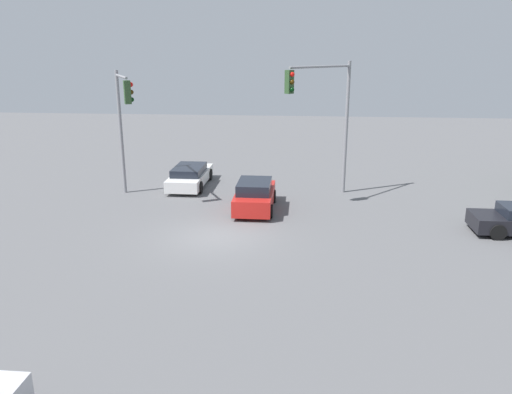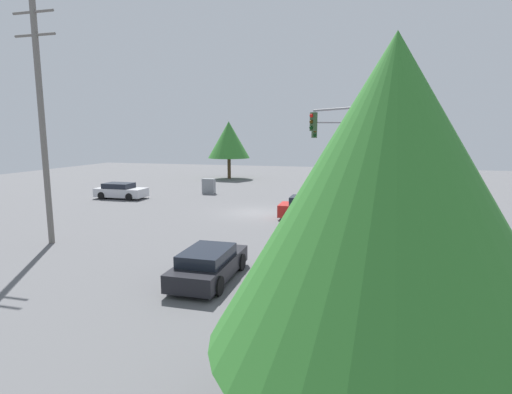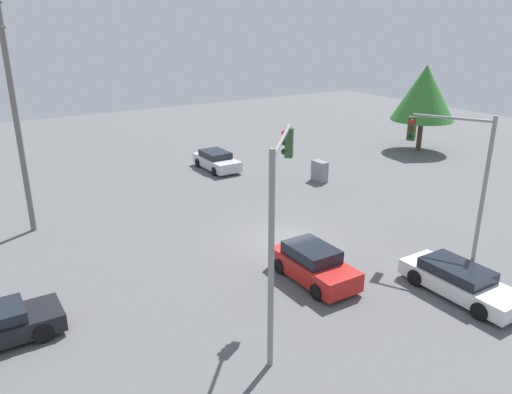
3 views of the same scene
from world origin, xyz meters
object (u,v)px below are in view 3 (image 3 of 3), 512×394
(electrical_cabinet, at_px, (320,171))
(traffic_signal_main, at_px, (455,161))
(traffic_signal_cross, at_px, (279,203))
(sedan_red, at_px, (313,264))
(sedan_silver, at_px, (217,161))
(sedan_white, at_px, (460,281))

(electrical_cabinet, bearing_deg, traffic_signal_main, 169.76)
(traffic_signal_main, relative_size, traffic_signal_cross, 0.93)
(sedan_red, distance_m, traffic_signal_cross, 5.74)
(sedan_silver, xyz_separation_m, traffic_signal_main, (-17.70, -2.38, 3.77))
(sedan_silver, relative_size, traffic_signal_cross, 0.61)
(sedan_white, xyz_separation_m, electrical_cabinet, (14.33, -4.69, 0.09))
(sedan_red, xyz_separation_m, electrical_cabinet, (10.36, -8.76, -0.02))
(sedan_red, height_order, sedan_white, sedan_red)
(sedan_silver, xyz_separation_m, electrical_cabinet, (-6.14, -4.47, 0.05))
(traffic_signal_cross, bearing_deg, sedan_red, -14.33)
(traffic_signal_cross, bearing_deg, sedan_silver, 19.69)
(sedan_silver, height_order, traffic_signal_cross, traffic_signal_cross)
(traffic_signal_main, bearing_deg, sedan_red, 51.93)
(sedan_red, relative_size, sedan_silver, 0.96)
(traffic_signal_cross, bearing_deg, traffic_signal_main, -42.12)
(traffic_signal_cross, xyz_separation_m, electrical_cabinet, (12.61, -12.13, -4.08))
(traffic_signal_main, relative_size, electrical_cabinet, 4.74)
(sedan_silver, relative_size, sedan_white, 0.89)
(traffic_signal_main, height_order, traffic_signal_cross, traffic_signal_cross)
(sedan_red, bearing_deg, traffic_signal_cross, 33.77)
(sedan_silver, bearing_deg, electrical_cabinet, 126.03)
(sedan_white, bearing_deg, sedan_red, -44.32)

